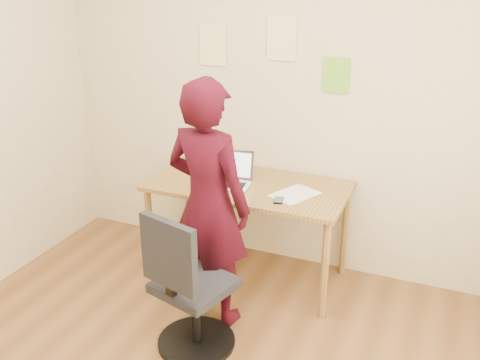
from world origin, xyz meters
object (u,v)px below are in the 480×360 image
at_px(laptop, 230,177).
at_px(person, 208,204).
at_px(office_chair, 188,294).
at_px(phone, 279,200).
at_px(desk, 248,195).

distance_m(laptop, person, 0.51).
xyz_separation_m(laptop, person, (0.07, -0.50, 0.01)).
xyz_separation_m(laptop, office_chair, (0.12, -0.88, -0.40)).
relative_size(laptop, phone, 2.81).
bearing_deg(phone, office_chair, -124.25).
bearing_deg(phone, laptop, 148.00).
bearing_deg(person, phone, -124.77).
distance_m(desk, phone, 0.36).
xyz_separation_m(phone, person, (-0.34, -0.35, 0.06)).
bearing_deg(office_chair, phone, 82.77).
bearing_deg(phone, person, -146.38).
distance_m(office_chair, person, 0.56).
bearing_deg(laptop, phone, -28.44).
relative_size(laptop, person, 0.21).
distance_m(laptop, office_chair, 0.97).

